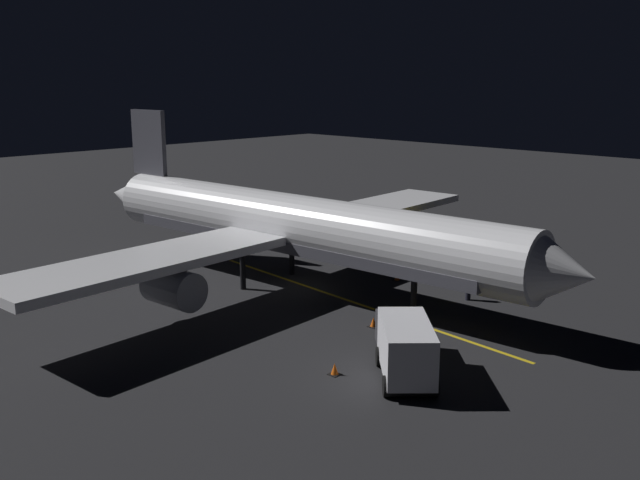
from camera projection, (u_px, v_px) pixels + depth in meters
The scene contains 9 objects.
ground_plane at pixel (298, 290), 44.90m from camera, with size 180.00×180.00×0.20m, color black.
apron_guide_stripe at pixel (349, 301), 42.46m from camera, with size 0.24×25.41×0.01m, color gold.
airliner at pixel (290, 227), 44.38m from camera, with size 37.40×38.45×10.77m.
baggage_truck at pixel (404, 347), 31.58m from camera, with size 6.00×6.00×2.64m.
catering_truck at pixel (421, 251), 49.69m from camera, with size 5.92×3.27×2.37m.
ground_crew_worker at pixel (468, 286), 42.42m from camera, with size 0.40×0.40×1.74m.
traffic_cone_near_left at pixel (335, 369), 31.84m from camera, with size 0.50×0.50×0.55m.
traffic_cone_near_right at pixel (373, 322), 37.95m from camera, with size 0.50×0.50×0.55m.
traffic_cone_under_wing at pixel (397, 277), 46.66m from camera, with size 0.50×0.50×0.55m.
Camera 1 is at (29.73, 31.15, 13.09)m, focal length 39.68 mm.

